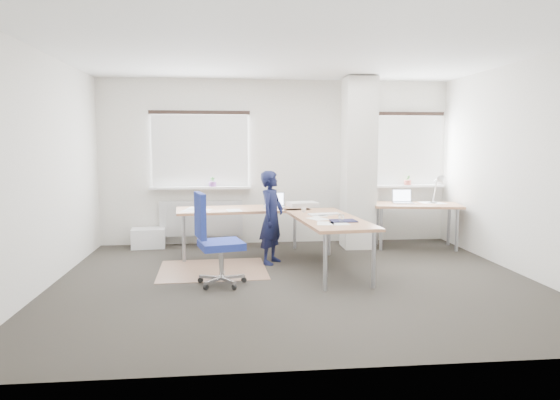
{
  "coord_description": "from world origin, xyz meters",
  "views": [
    {
      "loc": [
        -0.82,
        -6.08,
        1.71
      ],
      "look_at": [
        -0.11,
        0.9,
        0.92
      ],
      "focal_mm": 32.0,
      "sensor_mm": 36.0,
      "label": 1
    }
  ],
  "objects": [
    {
      "name": "ground",
      "position": [
        0.0,
        0.0,
        0.0
      ],
      "size": [
        6.0,
        6.0,
        0.0
      ],
      "primitive_type": "plane",
      "color": "black",
      "rests_on": "ground"
    },
    {
      "name": "desk_main",
      "position": [
        -0.02,
        1.01,
        0.69
      ],
      "size": [
        2.65,
        2.63,
        0.96
      ],
      "rotation": [
        0.0,
        0.0,
        0.1
      ],
      "color": "#A26845",
      "rests_on": "ground"
    },
    {
      "name": "white_crate",
      "position": [
        -2.16,
        2.25,
        0.16
      ],
      "size": [
        0.57,
        0.43,
        0.32
      ],
      "primitive_type": "cube",
      "rotation": [
        0.0,
        0.0,
        0.09
      ],
      "color": "white",
      "rests_on": "ground"
    },
    {
      "name": "desk_side",
      "position": [
        2.26,
        1.8,
        0.69
      ],
      "size": [
        1.5,
        0.93,
        1.22
      ],
      "rotation": [
        0.0,
        0.0,
        -0.17
      ],
      "color": "#A26845",
      "rests_on": "ground"
    },
    {
      "name": "task_chair",
      "position": [
        -0.97,
        -0.11,
        0.32
      ],
      "size": [
        0.64,
        0.62,
        1.14
      ],
      "rotation": [
        0.0,
        0.0,
        0.24
      ],
      "color": "navy",
      "rests_on": "ground"
    },
    {
      "name": "floor_mat",
      "position": [
        -1.06,
        0.64,
        0.0
      ],
      "size": [
        1.49,
        1.28,
        0.01
      ],
      "primitive_type": "cube",
      "rotation": [
        0.0,
        0.0,
        0.04
      ],
      "color": "#825D47",
      "rests_on": "ground"
    },
    {
      "name": "room_shell",
      "position": [
        0.18,
        0.45,
        1.75
      ],
      "size": [
        6.04,
        5.04,
        2.82
      ],
      "color": "beige",
      "rests_on": "ground"
    },
    {
      "name": "person",
      "position": [
        -0.22,
        0.95,
        0.67
      ],
      "size": [
        0.51,
        0.58,
        1.34
      ],
      "primitive_type": "imported",
      "rotation": [
        0.0,
        0.0,
        1.08
      ],
      "color": "black",
      "rests_on": "ground"
    }
  ]
}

